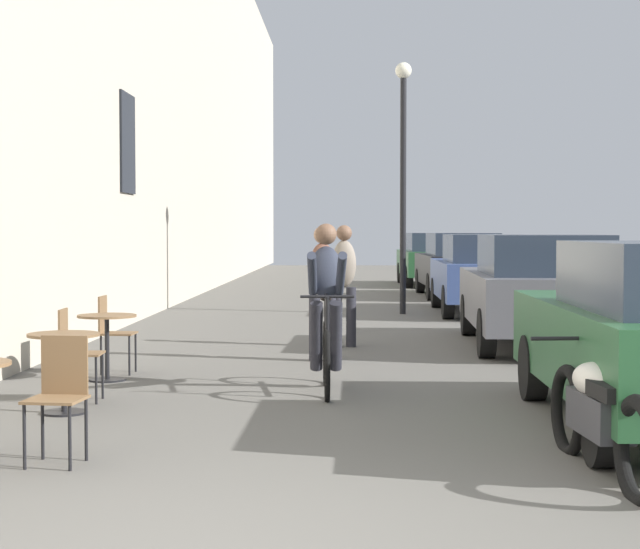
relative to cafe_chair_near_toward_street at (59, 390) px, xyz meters
The scene contains 15 objects.
building_facade_left 12.96m from the cafe_chair_near_toward_street, 99.63° to the left, with size 0.54×68.00×10.93m.
cafe_chair_near_toward_street is the anchor object (origin of this frame).
cafe_table_mid 2.04m from the cafe_chair_near_toward_street, 104.46° to the left, with size 0.64×0.64×0.72m.
cafe_chair_mid_toward_street 2.69m from the cafe_chair_near_toward_street, 102.57° to the left, with size 0.40×0.40×0.89m.
cafe_table_far 4.07m from the cafe_chair_near_toward_street, 98.40° to the left, with size 0.64×0.64×0.72m.
cafe_chair_far_toward_street 4.65m from the cafe_chair_near_toward_street, 98.30° to the left, with size 0.39×0.39×0.89m.
cyclist_on_bicycle 3.87m from the cafe_chair_near_toward_street, 62.02° to the left, with size 0.52×1.76×1.74m.
pedestrian_near 6.08m from the cafe_chair_near_toward_street, 73.60° to the left, with size 0.36×0.28×1.69m.
pedestrian_mid 7.70m from the cafe_chair_near_toward_street, 75.11° to the left, with size 0.34×0.25×1.71m.
street_lamp 13.86m from the cafe_chair_near_toward_street, 76.82° to the left, with size 0.32×0.32×4.90m.
parked_car_second 8.83m from the cafe_chair_near_toward_street, 57.90° to the left, with size 2.00×4.50×1.58m.
parked_car_third 14.21m from the cafe_chair_near_toward_street, 70.61° to the left, with size 1.89×4.40×1.56m.
parked_car_fourth 19.22m from the cafe_chair_near_toward_street, 75.58° to the left, with size 1.95×4.46×1.57m.
parked_car_fifth 24.36m from the cafe_chair_near_toward_street, 79.22° to the left, with size 1.96×4.44×1.56m.
parked_motorcycle 3.74m from the cafe_chair_near_toward_street, ahead, with size 0.62×2.15×0.92m.
Camera 1 is at (0.58, -5.10, 1.64)m, focal length 58.96 mm.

